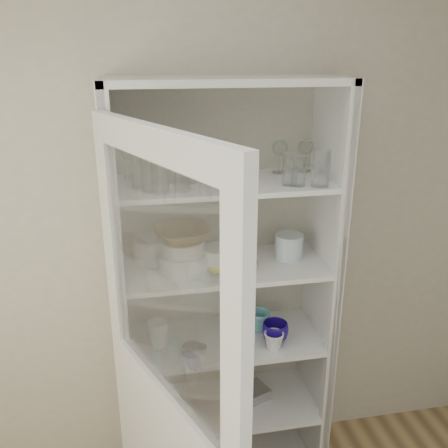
{
  "coord_description": "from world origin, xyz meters",
  "views": [
    {
      "loc": [
        -0.18,
        -0.72,
        2.19
      ],
      "look_at": [
        0.2,
        1.27,
        1.46
      ],
      "focal_mm": 38.0,
      "sensor_mm": 36.0,
      "label": 1
    }
  ],
  "objects_px": {
    "white_ramekin": "(220,254)",
    "yellow_trivet": "(220,262)",
    "cream_bowl": "(183,247)",
    "mug_blue": "(275,332)",
    "pantry_cabinet": "(222,317)",
    "goblet_0": "(130,159)",
    "cupboard_door": "(170,441)",
    "mug_teal": "(259,321)",
    "terracotta_bowl": "(183,234)",
    "white_canister": "(158,332)",
    "grey_bowl_stack": "(289,246)",
    "plate_stack_back": "(154,248)",
    "tin_box": "(250,394)",
    "measuring_cups": "(192,349)",
    "cream_dish": "(165,407)",
    "mug_white": "(274,341)",
    "plate_stack_front": "(184,261)",
    "teal_jar": "(229,327)",
    "goblet_2": "(280,155)",
    "glass_platter": "(220,265)",
    "goblet_1": "(221,157)",
    "goblet_3": "(305,154)"
  },
  "relations": [
    {
      "from": "white_canister",
      "to": "teal_jar",
      "type": "bearing_deg",
      "value": -0.84
    },
    {
      "from": "yellow_trivet",
      "to": "measuring_cups",
      "type": "relative_size",
      "value": 1.66
    },
    {
      "from": "cupboard_door",
      "to": "cream_dish",
      "type": "distance_m",
      "value": 0.73
    },
    {
      "from": "cupboard_door",
      "to": "terracotta_bowl",
      "type": "height_order",
      "value": "cupboard_door"
    },
    {
      "from": "pantry_cabinet",
      "to": "grey_bowl_stack",
      "type": "xyz_separation_m",
      "value": [
        0.32,
        -0.06,
        0.38
      ]
    },
    {
      "from": "cream_bowl",
      "to": "terracotta_bowl",
      "type": "bearing_deg",
      "value": 0.0
    },
    {
      "from": "yellow_trivet",
      "to": "mug_white",
      "type": "bearing_deg",
      "value": -23.61
    },
    {
      "from": "cream_dish",
      "to": "tin_box",
      "type": "bearing_deg",
      "value": 2.61
    },
    {
      "from": "pantry_cabinet",
      "to": "goblet_0",
      "type": "relative_size",
      "value": 12.06
    },
    {
      "from": "cream_bowl",
      "to": "white_ramekin",
      "type": "distance_m",
      "value": 0.17
    },
    {
      "from": "goblet_3",
      "to": "cream_bowl",
      "type": "distance_m",
      "value": 0.72
    },
    {
      "from": "measuring_cups",
      "to": "white_canister",
      "type": "relative_size",
      "value": 0.82
    },
    {
      "from": "yellow_trivet",
      "to": "white_ramekin",
      "type": "relative_size",
      "value": 0.98
    },
    {
      "from": "goblet_2",
      "to": "white_ramekin",
      "type": "xyz_separation_m",
      "value": [
        -0.31,
        -0.14,
        -0.42
      ]
    },
    {
      "from": "mug_blue",
      "to": "plate_stack_back",
      "type": "bearing_deg",
      "value": -175.38
    },
    {
      "from": "goblet_0",
      "to": "plate_stack_back",
      "type": "bearing_deg",
      "value": 3.41
    },
    {
      "from": "cream_bowl",
      "to": "mug_blue",
      "type": "height_order",
      "value": "cream_bowl"
    },
    {
      "from": "cupboard_door",
      "to": "mug_teal",
      "type": "height_order",
      "value": "cupboard_door"
    },
    {
      "from": "terracotta_bowl",
      "to": "mug_white",
      "type": "relative_size",
      "value": 2.6
    },
    {
      "from": "plate_stack_front",
      "to": "yellow_trivet",
      "type": "height_order",
      "value": "plate_stack_front"
    },
    {
      "from": "tin_box",
      "to": "teal_jar",
      "type": "bearing_deg",
      "value": 177.6
    },
    {
      "from": "pantry_cabinet",
      "to": "plate_stack_front",
      "type": "xyz_separation_m",
      "value": [
        -0.19,
        -0.09,
        0.36
      ]
    },
    {
      "from": "cream_bowl",
      "to": "terracotta_bowl",
      "type": "height_order",
      "value": "terracotta_bowl"
    },
    {
      "from": "mug_blue",
      "to": "measuring_cups",
      "type": "distance_m",
      "value": 0.41
    },
    {
      "from": "mug_teal",
      "to": "white_canister",
      "type": "xyz_separation_m",
      "value": [
        -0.51,
        -0.02,
        0.01
      ]
    },
    {
      "from": "cream_bowl",
      "to": "tin_box",
      "type": "height_order",
      "value": "cream_bowl"
    },
    {
      "from": "plate_stack_front",
      "to": "yellow_trivet",
      "type": "relative_size",
      "value": 1.45
    },
    {
      "from": "mug_teal",
      "to": "goblet_2",
      "type": "bearing_deg",
      "value": 19.52
    },
    {
      "from": "cream_bowl",
      "to": "measuring_cups",
      "type": "bearing_deg",
      "value": -74.15
    },
    {
      "from": "goblet_1",
      "to": "white_canister",
      "type": "relative_size",
      "value": 1.45
    },
    {
      "from": "mug_white",
      "to": "measuring_cups",
      "type": "xyz_separation_m",
      "value": [
        -0.39,
        0.04,
        -0.02
      ]
    },
    {
      "from": "mug_teal",
      "to": "cream_dish",
      "type": "xyz_separation_m",
      "value": [
        -0.5,
        -0.05,
        -0.42
      ]
    },
    {
      "from": "goblet_2",
      "to": "white_ramekin",
      "type": "distance_m",
      "value": 0.54
    },
    {
      "from": "goblet_0",
      "to": "white_canister",
      "type": "xyz_separation_m",
      "value": [
        0.08,
        -0.1,
        -0.83
      ]
    },
    {
      "from": "cupboard_door",
      "to": "goblet_0",
      "type": "bearing_deg",
      "value": 162.7
    },
    {
      "from": "measuring_cups",
      "to": "tin_box",
      "type": "distance_m",
      "value": 0.51
    },
    {
      "from": "cupboard_door",
      "to": "white_canister",
      "type": "height_order",
      "value": "cupboard_door"
    },
    {
      "from": "plate_stack_back",
      "to": "mug_teal",
      "type": "relative_size",
      "value": 1.83
    },
    {
      "from": "goblet_0",
      "to": "goblet_1",
      "type": "relative_size",
      "value": 1.04
    },
    {
      "from": "cream_bowl",
      "to": "terracotta_bowl",
      "type": "distance_m",
      "value": 0.06
    },
    {
      "from": "goblet_1",
      "to": "goblet_3",
      "type": "height_order",
      "value": "same"
    },
    {
      "from": "cupboard_door",
      "to": "mug_blue",
      "type": "xyz_separation_m",
      "value": [
        0.56,
        0.55,
        0.04
      ]
    },
    {
      "from": "pantry_cabinet",
      "to": "mug_blue",
      "type": "xyz_separation_m",
      "value": [
        0.24,
        -0.14,
        -0.03
      ]
    },
    {
      "from": "pantry_cabinet",
      "to": "goblet_0",
      "type": "distance_m",
      "value": 0.9
    },
    {
      "from": "mug_white",
      "to": "measuring_cups",
      "type": "relative_size",
      "value": 1.0
    },
    {
      "from": "glass_platter",
      "to": "mug_blue",
      "type": "relative_size",
      "value": 2.74
    },
    {
      "from": "goblet_1",
      "to": "mug_white",
      "type": "height_order",
      "value": "goblet_1"
    },
    {
      "from": "white_ramekin",
      "to": "yellow_trivet",
      "type": "bearing_deg",
      "value": 0.0
    },
    {
      "from": "cupboard_door",
      "to": "pantry_cabinet",
      "type": "bearing_deg",
      "value": 131.84
    },
    {
      "from": "yellow_trivet",
      "to": "mug_blue",
      "type": "height_order",
      "value": "yellow_trivet"
    }
  ]
}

